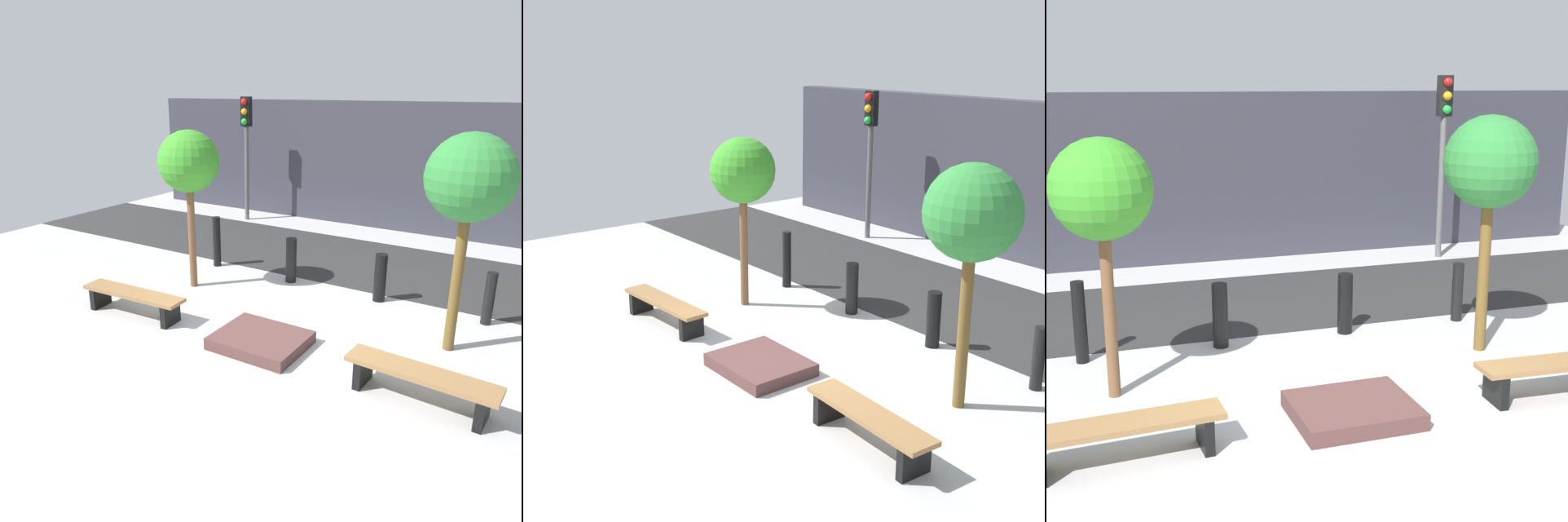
% 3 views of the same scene
% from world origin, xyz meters
% --- Properties ---
extents(ground_plane, '(18.00, 18.00, 0.00)m').
position_xyz_m(ground_plane, '(0.00, 0.00, 0.00)').
color(ground_plane, '#AEAEAE').
extents(road_strip, '(18.00, 3.19, 0.01)m').
position_xyz_m(road_strip, '(0.00, 4.36, 0.01)').
color(road_strip, '#2C2C2C').
rests_on(road_strip, ground).
extents(building_facade, '(16.20, 0.50, 3.30)m').
position_xyz_m(building_facade, '(0.00, 7.54, 1.65)').
color(building_facade, '#33333D').
rests_on(building_facade, ground).
extents(bench_left, '(1.90, 0.51, 0.42)m').
position_xyz_m(bench_left, '(-2.37, -0.24, 0.31)').
color(bench_left, black).
rests_on(bench_left, ground).
extents(bench_right, '(1.83, 0.52, 0.43)m').
position_xyz_m(bench_right, '(2.37, -0.24, 0.31)').
color(bench_right, black).
rests_on(bench_right, ground).
extents(planter_bed, '(1.29, 1.07, 0.18)m').
position_xyz_m(planter_bed, '(0.00, -0.04, 0.09)').
color(planter_bed, '#513330').
rests_on(planter_bed, ground).
extents(tree_behind_left_bench, '(1.11, 1.11, 2.93)m').
position_xyz_m(tree_behind_left_bench, '(-2.37, 1.33, 2.34)').
color(tree_behind_left_bench, brown).
rests_on(tree_behind_left_bench, ground).
extents(tree_behind_right_bench, '(1.18, 1.18, 3.09)m').
position_xyz_m(tree_behind_right_bench, '(2.37, 1.33, 2.46)').
color(tree_behind_right_bench, brown).
rests_on(tree_behind_right_bench, ground).
extents(bollard_far_left, '(0.16, 0.16, 1.07)m').
position_xyz_m(bollard_far_left, '(-2.69, 2.52, 0.53)').
color(bollard_far_left, black).
rests_on(bollard_far_left, ground).
extents(bollard_left, '(0.21, 0.21, 0.88)m').
position_xyz_m(bollard_left, '(-0.90, 2.52, 0.44)').
color(bollard_left, black).
rests_on(bollard_left, ground).
extents(bollard_center, '(0.21, 0.21, 0.87)m').
position_xyz_m(bollard_center, '(0.90, 2.52, 0.43)').
color(bollard_center, black).
rests_on(bollard_center, ground).
extents(bollard_right, '(0.16, 0.16, 0.88)m').
position_xyz_m(bollard_right, '(2.69, 2.52, 0.44)').
color(bollard_right, black).
rests_on(bollard_right, ground).
extents(traffic_light_mid_west, '(0.28, 0.27, 3.61)m').
position_xyz_m(traffic_light_mid_west, '(4.38, 6.24, 2.49)').
color(traffic_light_mid_west, '#5E5E5E').
rests_on(traffic_light_mid_west, ground).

